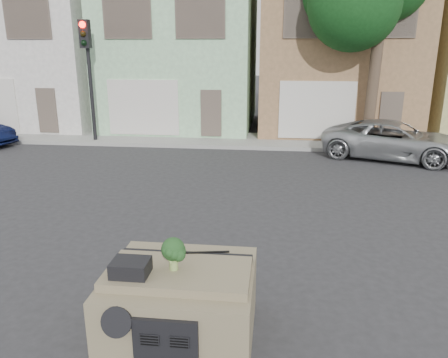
# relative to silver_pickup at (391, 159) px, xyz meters

# --- Properties ---
(ground_plane) EXTENTS (120.00, 120.00, 0.00)m
(ground_plane) POSITION_rel_silver_pickup_xyz_m (-5.58, -8.13, 0.00)
(ground_plane) COLOR #303033
(ground_plane) RESTS_ON ground
(sidewalk) EXTENTS (40.00, 3.00, 0.15)m
(sidewalk) POSITION_rel_silver_pickup_xyz_m (-5.58, 2.37, 0.07)
(sidewalk) COLOR gray
(sidewalk) RESTS_ON ground
(townhouse_white) EXTENTS (7.20, 8.20, 7.55)m
(townhouse_white) POSITION_rel_silver_pickup_xyz_m (-16.58, 6.37, 3.77)
(townhouse_white) COLOR silver
(townhouse_white) RESTS_ON ground
(townhouse_mint) EXTENTS (7.20, 8.20, 7.55)m
(townhouse_mint) POSITION_rel_silver_pickup_xyz_m (-9.08, 6.37, 3.77)
(townhouse_mint) COLOR #A2D5A4
(townhouse_mint) RESTS_ON ground
(townhouse_tan) EXTENTS (7.20, 8.20, 7.55)m
(townhouse_tan) POSITION_rel_silver_pickup_xyz_m (-1.58, 6.37, 3.77)
(townhouse_tan) COLOR #946E4A
(townhouse_tan) RESTS_ON ground
(silver_pickup) EXTENTS (5.54, 3.94, 1.40)m
(silver_pickup) POSITION_rel_silver_pickup_xyz_m (0.00, 0.00, 0.00)
(silver_pickup) COLOR #A8ABAF
(silver_pickup) RESTS_ON ground
(traffic_signal) EXTENTS (0.40, 0.40, 5.10)m
(traffic_signal) POSITION_rel_silver_pickup_xyz_m (-12.08, 1.37, 2.55)
(traffic_signal) COLOR black
(traffic_signal) RESTS_ON ground
(tree_near) EXTENTS (4.40, 4.00, 8.50)m
(tree_near) POSITION_rel_silver_pickup_xyz_m (-0.58, 1.67, 4.25)
(tree_near) COLOR #123E16
(tree_near) RESTS_ON ground
(car_dashboard) EXTENTS (2.00, 1.80, 1.12)m
(car_dashboard) POSITION_rel_silver_pickup_xyz_m (-5.58, -11.13, 0.56)
(car_dashboard) COLOR #7C7054
(car_dashboard) RESTS_ON ground
(instrument_hump) EXTENTS (0.48, 0.38, 0.20)m
(instrument_hump) POSITION_rel_silver_pickup_xyz_m (-6.16, -11.48, 1.22)
(instrument_hump) COLOR black
(instrument_hump) RESTS_ON car_dashboard
(wiper_arm) EXTENTS (0.69, 0.15, 0.02)m
(wiper_arm) POSITION_rel_silver_pickup_xyz_m (-5.30, -10.75, 1.13)
(wiper_arm) COLOR black
(wiper_arm) RESTS_ON car_dashboard
(broccoli) EXTENTS (0.53, 0.53, 0.46)m
(broccoli) POSITION_rel_silver_pickup_xyz_m (-5.64, -11.27, 1.35)
(broccoli) COLOR #1A3A18
(broccoli) RESTS_ON car_dashboard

